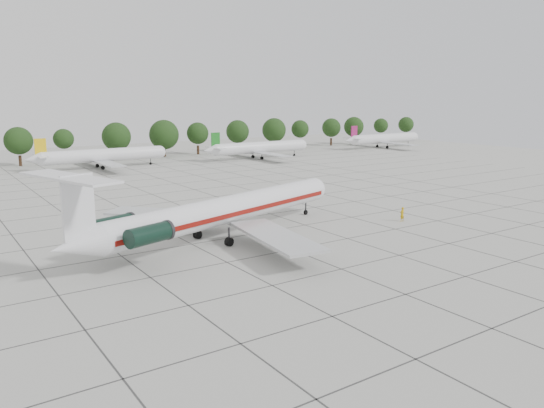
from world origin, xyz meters
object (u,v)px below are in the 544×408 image
at_px(ground_crew, 402,214).
at_px(bg_airliner_d, 260,148).
at_px(main_airliner, 216,212).
at_px(bg_airliner_c, 103,156).
at_px(bg_airliner_e, 384,139).

xyz_separation_m(ground_crew, bg_airliner_d, (23.97, 71.53, 1.95)).
bearing_deg(main_airliner, bg_airliner_d, 36.45).
distance_m(main_airliner, bg_airliner_c, 71.01).
bearing_deg(bg_airliner_d, bg_airliner_c, 174.25).
relative_size(main_airliner, bg_airliner_d, 1.42).
distance_m(ground_crew, bg_airliner_d, 75.46).
distance_m(ground_crew, bg_airliner_c, 77.38).
relative_size(ground_crew, bg_airliner_c, 0.07).
bearing_deg(bg_airliner_e, main_airliner, -144.83).
distance_m(main_airliner, bg_airliner_e, 121.03).
xyz_separation_m(main_airliner, bg_airliner_d, (48.92, 66.43, -0.49)).
bearing_deg(ground_crew, main_airliner, -11.25).
height_order(bg_airliner_c, bg_airliner_e, same).
height_order(main_airliner, bg_airliner_d, main_airliner).
bearing_deg(main_airliner, bg_airliner_c, 65.91).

